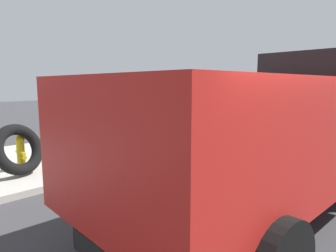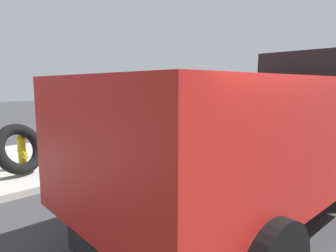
# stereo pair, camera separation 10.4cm
# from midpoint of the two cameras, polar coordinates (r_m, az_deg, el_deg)

# --- Properties ---
(sidewalk_curb) EXTENTS (36.00, 5.00, 0.15)m
(sidewalk_curb) POSITION_cam_midpoint_polar(r_m,az_deg,el_deg) (9.37, -26.06, -6.50)
(sidewalk_curb) COLOR #ADA89E
(sidewalk_curb) RESTS_ON ground
(fire_hydrant) EXTENTS (0.22, 0.49, 0.91)m
(fire_hydrant) POSITION_cam_midpoint_polar(r_m,az_deg,el_deg) (8.23, -26.10, -4.44)
(fire_hydrant) COLOR yellow
(fire_hydrant) RESTS_ON sidewalk_curb
(loose_tire) EXTENTS (1.38, 0.99, 1.26)m
(loose_tire) POSITION_cam_midpoint_polar(r_m,az_deg,el_deg) (7.85, -26.49, -3.98)
(loose_tire) COLOR black
(loose_tire) RESTS_ON sidewalk_curb
(dump_truck_red) EXTENTS (7.11, 3.07, 3.00)m
(dump_truck_red) POSITION_cam_midpoint_polar(r_m,az_deg,el_deg) (5.55, 21.16, 0.33)
(dump_truck_red) COLOR red
(dump_truck_red) RESTS_ON ground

